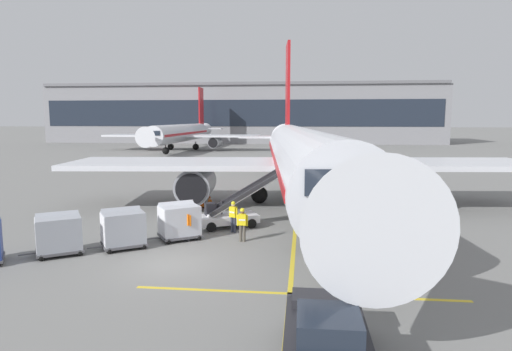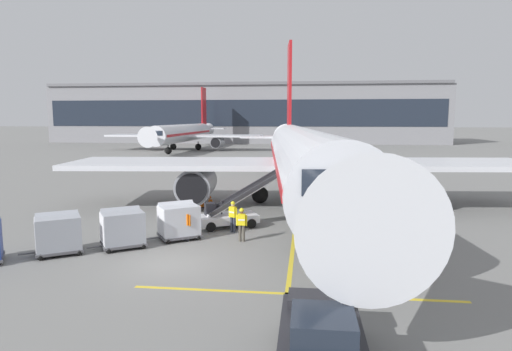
% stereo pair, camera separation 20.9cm
% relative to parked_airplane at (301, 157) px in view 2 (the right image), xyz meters
% --- Properties ---
extents(ground_plane, '(600.00, 600.00, 0.00)m').
position_rel_parked_airplane_xyz_m(ground_plane, '(-5.52, -13.53, -3.54)').
color(ground_plane, slate).
extents(parked_airplane, '(33.24, 43.24, 14.27)m').
position_rel_parked_airplane_xyz_m(parked_airplane, '(0.00, 0.00, 0.00)').
color(parked_airplane, silver).
rests_on(parked_airplane, ground).
extents(belt_loader, '(5.19, 3.43, 3.30)m').
position_rel_parked_airplane_xyz_m(belt_loader, '(-3.91, -6.66, -2.63)').
color(belt_loader, silver).
rests_on(belt_loader, ground).
extents(baggage_cart_lead, '(2.71, 2.44, 1.91)m').
position_rel_parked_airplane_xyz_m(baggage_cart_lead, '(-6.21, -9.51, -2.54)').
color(baggage_cart_lead, '#515156').
rests_on(baggage_cart_lead, ground).
extents(baggage_cart_second, '(2.71, 2.44, 1.91)m').
position_rel_parked_airplane_xyz_m(baggage_cart_second, '(-8.47, -11.34, -2.54)').
color(baggage_cart_second, '#515156').
rests_on(baggage_cart_second, ground).
extents(baggage_cart_third, '(2.71, 2.44, 1.91)m').
position_rel_parked_airplane_xyz_m(baggage_cart_third, '(-11.02, -12.66, -2.54)').
color(baggage_cart_third, '#515156').
rests_on(baggage_cart_third, ground).
extents(pushback_tug, '(2.14, 4.41, 1.83)m').
position_rel_parked_airplane_xyz_m(pushback_tug, '(0.82, -20.89, -2.71)').
color(pushback_tug, '#232328').
rests_on(pushback_tug, ground).
extents(ground_crew_by_loader, '(0.57, 0.25, 1.74)m').
position_rel_parked_airplane_xyz_m(ground_crew_by_loader, '(-2.86, -9.65, -2.54)').
color(ground_crew_by_loader, '#514C42').
rests_on(ground_crew_by_loader, ground).
extents(ground_crew_by_carts, '(0.53, 0.37, 1.74)m').
position_rel_parked_airplane_xyz_m(ground_crew_by_carts, '(-5.70, -9.92, -2.54)').
color(ground_crew_by_carts, black).
rests_on(ground_crew_by_carts, ground).
extents(ground_crew_marshaller, '(0.52, 0.39, 1.74)m').
position_rel_parked_airplane_xyz_m(ground_crew_marshaller, '(-3.61, -7.91, -2.54)').
color(ground_crew_marshaller, '#333847').
rests_on(ground_crew_marshaller, ground).
extents(safety_cone_engine_keepout, '(0.59, 0.59, 0.67)m').
position_rel_parked_airplane_xyz_m(safety_cone_engine_keepout, '(-6.40, -1.49, -3.21)').
color(safety_cone_engine_keepout, black).
rests_on(safety_cone_engine_keepout, ground).
extents(safety_cone_wingtip, '(0.54, 0.54, 0.62)m').
position_rel_parked_airplane_xyz_m(safety_cone_wingtip, '(-6.65, 0.00, -3.24)').
color(safety_cone_wingtip, black).
rests_on(safety_cone_wingtip, ground).
extents(safety_cone_nose_mark, '(0.63, 0.63, 0.72)m').
position_rel_parked_airplane_xyz_m(safety_cone_nose_mark, '(-6.97, -1.35, -3.19)').
color(safety_cone_nose_mark, black).
rests_on(safety_cone_nose_mark, ground).
extents(apron_guidance_line_lead_in, '(0.20, 110.00, 0.01)m').
position_rel_parked_airplane_xyz_m(apron_guidance_line_lead_in, '(-0.22, -0.76, -3.53)').
color(apron_guidance_line_lead_in, yellow).
rests_on(apron_guidance_line_lead_in, ground).
extents(apron_guidance_line_stop_bar, '(12.00, 0.20, 0.01)m').
position_rel_parked_airplane_xyz_m(apron_guidance_line_stop_bar, '(0.07, -16.13, -3.53)').
color(apron_guidance_line_stop_bar, yellow).
rests_on(apron_guidance_line_stop_bar, ground).
extents(terminal_building, '(100.87, 19.75, 15.01)m').
position_rel_parked_airplane_xyz_m(terminal_building, '(-16.07, 85.42, 3.91)').
color(terminal_building, gray).
rests_on(terminal_building, ground).
extents(distant_airplane, '(30.48, 39.48, 13.23)m').
position_rel_parked_airplane_xyz_m(distant_airplane, '(-23.65, 52.81, -0.24)').
color(distant_airplane, silver).
rests_on(distant_airplane, ground).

